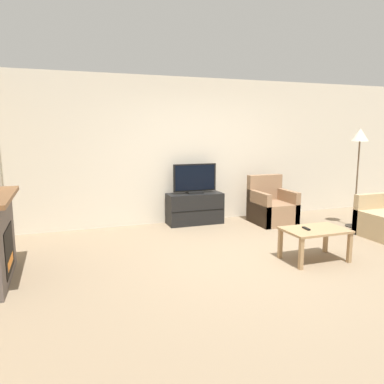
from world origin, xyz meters
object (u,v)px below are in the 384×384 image
object	(u,v)px
coffee_table	(315,233)
remote	(306,228)
tv_stand	(195,209)
armchair	(271,208)
floor_lamp	(360,144)
tv	(195,180)

from	to	relation	value
coffee_table	remote	bearing A→B (deg)	168.92
tv_stand	coffee_table	distance (m)	2.57
armchair	floor_lamp	world-z (taller)	floor_lamp
tv	armchair	distance (m)	1.55
remote	floor_lamp	bearing A→B (deg)	37.39
tv	floor_lamp	bearing A→B (deg)	-23.78
coffee_table	remote	distance (m)	0.15
tv_stand	tv	bearing A→B (deg)	-90.00
remote	armchair	bearing A→B (deg)	76.22
tv	coffee_table	world-z (taller)	tv
coffee_table	remote	size ratio (longest dim) A/B	5.46
tv_stand	coffee_table	size ratio (longest dim) A/B	1.24
armchair	coffee_table	size ratio (longest dim) A/B	1.06
armchair	remote	bearing A→B (deg)	-109.09
armchair	remote	distance (m)	2.10
tv_stand	floor_lamp	bearing A→B (deg)	-23.82
coffee_table	tv	bearing A→B (deg)	108.68
floor_lamp	tv_stand	bearing A→B (deg)	156.18
armchair	tv	bearing A→B (deg)	162.89
tv_stand	armchair	world-z (taller)	armchair
armchair	floor_lamp	xyz separation A→B (m)	(1.28, -0.75, 1.21)
tv	coffee_table	bearing A→B (deg)	-71.32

